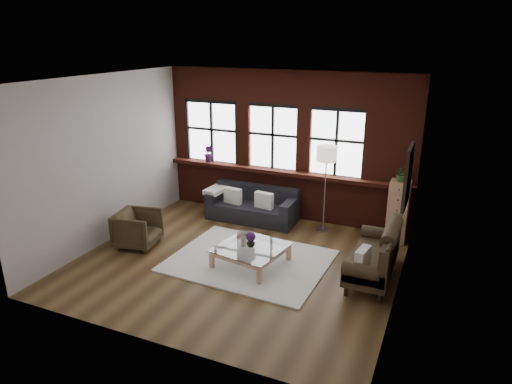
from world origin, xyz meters
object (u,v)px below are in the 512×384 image
at_px(armchair, 138,229).
at_px(drawer_chest, 398,212).
at_px(vintage_settee, 373,252).
at_px(floor_lamp, 325,186).
at_px(vase, 251,243).
at_px(coffee_table, 251,256).
at_px(dark_sofa, 252,205).

height_order(armchair, drawer_chest, drawer_chest).
bearing_deg(drawer_chest, vintage_settee, -96.08).
xyz_separation_m(vintage_settee, floor_lamp, (-1.27, 1.55, 0.51)).
distance_m(vase, drawer_chest, 3.02).
bearing_deg(vase, vintage_settee, 11.82).
xyz_separation_m(vintage_settee, vase, (-2.03, -0.42, -0.03)).
distance_m(armchair, vase, 2.32).
height_order(vintage_settee, vase, vintage_settee).
height_order(armchair, vase, armchair).
bearing_deg(floor_lamp, coffee_table, -110.98).
bearing_deg(dark_sofa, vase, -66.57).
height_order(dark_sofa, floor_lamp, floor_lamp).
bearing_deg(armchair, vase, -97.25).
distance_m(vase, floor_lamp, 2.19).
bearing_deg(vase, dark_sofa, 113.43).
height_order(dark_sofa, armchair, dark_sofa).
xyz_separation_m(drawer_chest, floor_lamp, (-1.44, -0.08, 0.36)).
relative_size(vintage_settee, coffee_table, 1.58).
bearing_deg(vase, floor_lamp, 69.02).
relative_size(vintage_settee, drawer_chest, 1.41).
bearing_deg(coffee_table, dark_sofa, 113.43).
bearing_deg(coffee_table, armchair, -176.63).
relative_size(dark_sofa, floor_lamp, 0.99).
xyz_separation_m(vintage_settee, armchair, (-4.35, -0.56, -0.11)).
xyz_separation_m(dark_sofa, vintage_settee, (2.86, -1.50, 0.11)).
bearing_deg(dark_sofa, drawer_chest, 2.71).
bearing_deg(coffee_table, drawer_chest, 43.15).
bearing_deg(armchair, dark_sofa, -46.48).
bearing_deg(dark_sofa, floor_lamp, 2.12).
distance_m(vintage_settee, floor_lamp, 2.07).
distance_m(dark_sofa, vase, 2.09).
height_order(dark_sofa, vase, dark_sofa).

